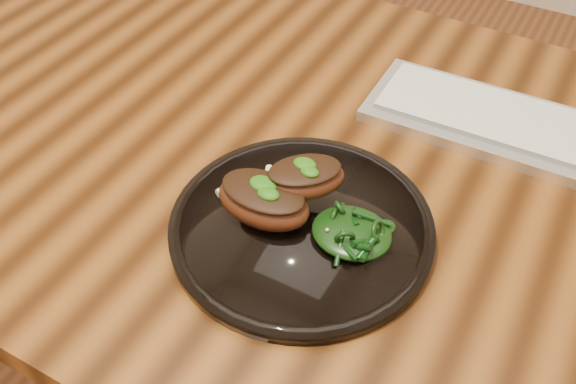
# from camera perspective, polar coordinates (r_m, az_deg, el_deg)

# --- Properties ---
(desk) EXTENTS (1.60, 0.80, 0.75)m
(desk) POSITION_cam_1_polar(r_m,az_deg,el_deg) (0.85, 7.01, -2.21)
(desk) COLOR black
(desk) RESTS_ON ground
(plate) EXTENTS (0.29, 0.29, 0.02)m
(plate) POSITION_cam_1_polar(r_m,az_deg,el_deg) (0.71, 1.20, -3.11)
(plate) COLOR black
(plate) RESTS_ON desk
(lamb_chop_front) EXTENTS (0.12, 0.08, 0.05)m
(lamb_chop_front) POSITION_cam_1_polar(r_m,az_deg,el_deg) (0.69, -2.24, -0.66)
(lamb_chop_front) COLOR #461E0D
(lamb_chop_front) RESTS_ON plate
(lamb_chop_back) EXTENTS (0.11, 0.10, 0.04)m
(lamb_chop_back) POSITION_cam_1_polar(r_m,az_deg,el_deg) (0.70, 1.43, 1.31)
(lamb_chop_back) COLOR #461E0D
(lamb_chop_back) RESTS_ON plate
(herb_smear) EXTENTS (0.07, 0.05, 0.00)m
(herb_smear) POSITION_cam_1_polar(r_m,az_deg,el_deg) (0.75, 1.00, 1.45)
(herb_smear) COLOR #144907
(herb_smear) RESTS_ON plate
(greens_heap) EXTENTS (0.09, 0.08, 0.03)m
(greens_heap) POSITION_cam_1_polar(r_m,az_deg,el_deg) (0.68, 5.71, -3.29)
(greens_heap) COLOR black
(greens_heap) RESTS_ON plate
(keyboard) EXTENTS (0.48, 0.15, 0.02)m
(keyboard) POSITION_cam_1_polar(r_m,az_deg,el_deg) (0.88, 22.23, 4.54)
(keyboard) COLOR silver
(keyboard) RESTS_ON desk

